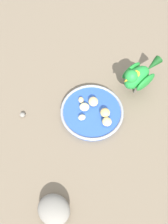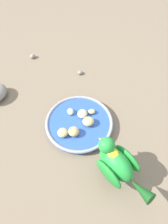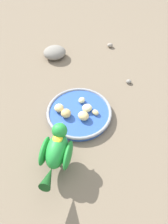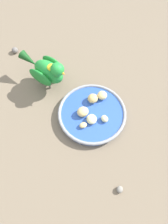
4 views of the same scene
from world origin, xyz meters
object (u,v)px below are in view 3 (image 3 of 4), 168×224
apple_piece_0 (83,116)px  rock_large (55,53)px  apple_piece_3 (96,112)px  apple_piece_5 (59,108)px  parrot (56,151)px  apple_piece_2 (82,100)px  pebble_0 (129,82)px  apple_piece_4 (66,114)px  pebble_2 (110,45)px  apple_piece_1 (88,108)px  feeding_bowl (79,113)px

apple_piece_0 → rock_large: size_ratio=0.40×
apple_piece_0 → apple_piece_3: bearing=11.7°
apple_piece_5 → parrot: bearing=-100.8°
apple_piece_5 → rock_large: size_ratio=0.35×
apple_piece_2 → parrot: (-0.12, -0.21, 0.05)m
rock_large → parrot: bearing=-97.8°
apple_piece_2 → parrot: size_ratio=0.14×
pebble_0 → apple_piece_2: bearing=-160.6°
apple_piece_4 → apple_piece_2: bearing=37.4°
apple_piece_3 → pebble_0: 0.22m
pebble_0 → pebble_2: (-0.01, 0.24, 0.00)m
pebble_0 → parrot: bearing=-138.8°
parrot → apple_piece_1: bearing=-13.5°
apple_piece_3 → pebble_0: (0.17, 0.14, -0.02)m
rock_large → pebble_2: bearing=3.0°
apple_piece_0 → apple_piece_5: bearing=144.3°
apple_piece_2 → apple_piece_5: bearing=-166.9°
pebble_0 → pebble_2: size_ratio=0.83×
apple_piece_1 → apple_piece_4: bearing=-172.9°
apple_piece_0 → apple_piece_4: same height
apple_piece_3 → apple_piece_5: 0.13m
apple_piece_1 → rock_large: 0.34m
feeding_bowl → rock_large: size_ratio=2.41×
apple_piece_1 → pebble_0: size_ratio=1.73×
parrot → apple_piece_4: bearing=5.6°
feeding_bowl → apple_piece_3: bearing=-21.1°
parrot → pebble_0: bearing=-24.4°
pebble_0 → apple_piece_0: bearing=-145.9°
apple_piece_2 → apple_piece_4: apple_piece_4 is taller
apple_piece_3 → apple_piece_5: (-0.12, 0.04, 0.00)m
apple_piece_3 → rock_large: 0.37m
apple_piece_0 → apple_piece_2: (0.01, 0.07, -0.00)m
pebble_2 → apple_piece_1: bearing=-118.1°
apple_piece_1 → pebble_0: bearing=30.5°
feeding_bowl → apple_piece_4: bearing=-171.5°
apple_piece_1 → rock_large: bearing=101.0°
apple_piece_3 → rock_large: bearing=103.6°
apple_piece_5 → feeding_bowl: bearing=-19.8°
apple_piece_1 → apple_piece_2: size_ratio=1.35×
apple_piece_1 → pebble_2: (0.19, 0.35, -0.02)m
feeding_bowl → pebble_2: (0.22, 0.35, -0.00)m
parrot → apple_piece_3: bearing=-21.8°
parrot → rock_large: bearing=16.7°
apple_piece_4 → parrot: (-0.06, -0.16, 0.05)m
feeding_bowl → apple_piece_5: (-0.07, 0.02, 0.02)m
apple_piece_1 → apple_piece_5: size_ratio=1.06×
apple_piece_0 → apple_piece_3: 0.05m
feeding_bowl → parrot: size_ratio=1.21×
apple_piece_3 → feeding_bowl: bearing=158.9°
apple_piece_5 → pebble_2: apple_piece_5 is taller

